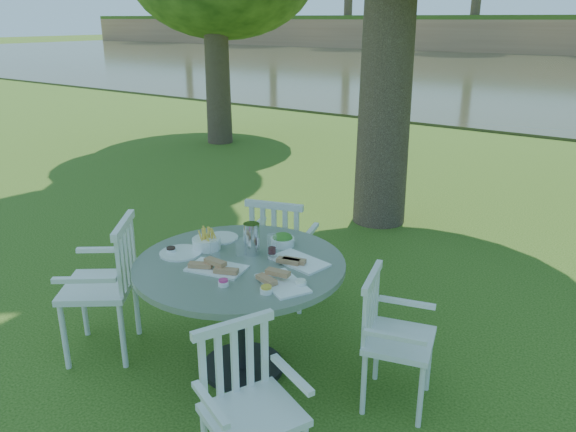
% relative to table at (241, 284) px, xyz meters
% --- Properties ---
extents(ground, '(140.00, 140.00, 0.00)m').
position_rel_table_xyz_m(ground, '(-0.20, 0.63, -0.65)').
color(ground, '#21410D').
rests_on(ground, ground).
extents(table, '(1.37, 1.37, 0.81)m').
position_rel_table_xyz_m(table, '(0.00, 0.00, 0.00)').
color(table, black).
rests_on(table, ground).
extents(chair_ne, '(0.50, 0.52, 0.86)m').
position_rel_table_xyz_m(chair_ne, '(0.93, 0.26, -0.15)').
color(chair_ne, white).
rests_on(chair_ne, ground).
extents(chair_nw, '(0.58, 0.56, 0.94)m').
position_rel_table_xyz_m(chair_nw, '(-0.34, 0.90, -0.10)').
color(chair_nw, white).
rests_on(chair_nw, ground).
extents(chair_sw, '(0.68, 0.69, 1.00)m').
position_rel_table_xyz_m(chair_sw, '(-0.90, -0.34, -0.07)').
color(chair_sw, white).
rests_on(chair_sw, ground).
extents(chair_se, '(0.56, 0.58, 0.88)m').
position_rel_table_xyz_m(chair_se, '(0.63, -0.74, -0.13)').
color(chair_se, white).
rests_on(chair_se, ground).
extents(tableware, '(1.18, 0.82, 0.22)m').
position_rel_table_xyz_m(tableware, '(-0.05, 0.08, 0.20)').
color(tableware, white).
rests_on(tableware, table).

